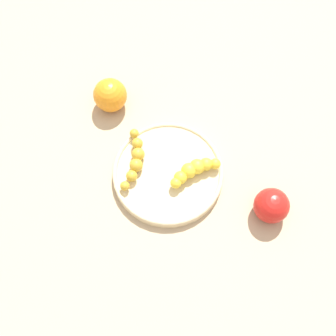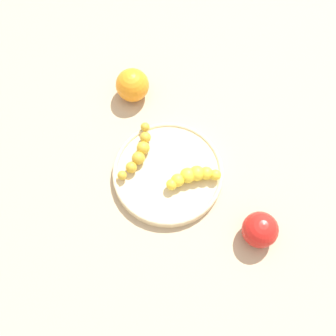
# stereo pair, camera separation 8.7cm
# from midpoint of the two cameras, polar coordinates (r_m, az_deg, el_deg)

# --- Properties ---
(ground_plane) EXTENTS (2.40, 2.40, 0.00)m
(ground_plane) POSITION_cam_midpoint_polar(r_m,az_deg,el_deg) (0.90, 2.73, -1.27)
(ground_plane) COLOR tan
(fruit_bowl) EXTENTS (0.24, 0.24, 0.02)m
(fruit_bowl) POSITION_cam_midpoint_polar(r_m,az_deg,el_deg) (0.89, 2.77, -0.98)
(fruit_bowl) COLOR beige
(fruit_bowl) RESTS_ON ground_plane
(banana_yellow) EXTENTS (0.11, 0.06, 0.03)m
(banana_yellow) POSITION_cam_midpoint_polar(r_m,az_deg,el_deg) (0.87, 6.22, -1.41)
(banana_yellow) COLOR yellow
(banana_yellow) RESTS_ON fruit_bowl
(banana_spotted) EXTENTS (0.12, 0.08, 0.03)m
(banana_spotted) POSITION_cam_midpoint_polar(r_m,az_deg,el_deg) (0.89, -1.22, 1.83)
(banana_spotted) COLOR gold
(banana_spotted) RESTS_ON fruit_bowl
(orange_fruit) EXTENTS (0.08, 0.08, 0.08)m
(orange_fruit) POSITION_cam_midpoint_polar(r_m,az_deg,el_deg) (0.96, -2.29, 10.95)
(orange_fruit) COLOR orange
(orange_fruit) RESTS_ON ground_plane
(apple_red) EXTENTS (0.07, 0.07, 0.07)m
(apple_red) POSITION_cam_midpoint_polar(r_m,az_deg,el_deg) (0.86, 15.30, -8.47)
(apple_red) COLOR red
(apple_red) RESTS_ON ground_plane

